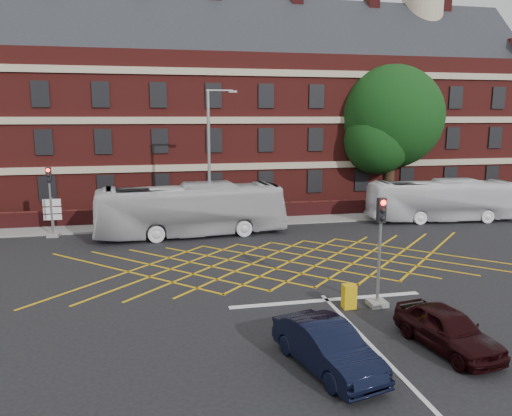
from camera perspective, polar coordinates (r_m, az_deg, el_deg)
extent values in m
plane|color=black|center=(23.78, 5.19, -7.49)|extent=(120.00, 120.00, 0.00)
cube|color=#5D1A18|center=(44.12, -3.23, 8.76)|extent=(50.00, 12.00, 12.00)
cube|color=black|center=(44.35, -3.31, 16.53)|extent=(51.00, 10.61, 10.61)
cube|color=#B7A88C|center=(38.11, -1.82, 10.00)|extent=(50.00, 0.18, 0.50)
cube|color=black|center=(38.17, -1.81, 7.75)|extent=(1.20, 0.14, 1.80)
cube|color=#4D1415|center=(44.53, -13.03, 22.13)|extent=(1.00, 1.40, 3.20)
cylinder|color=#B7A88C|center=(50.72, 18.38, 18.69)|extent=(3.60, 3.60, 6.00)
cube|color=#4D1415|center=(35.88, -0.93, -0.39)|extent=(56.00, 0.50, 1.10)
cube|color=slate|center=(35.02, -0.61, -1.48)|extent=(60.00, 3.00, 0.12)
cube|color=#CC990C|center=(25.60, 3.86, -6.13)|extent=(8.22, 8.22, 0.02)
cube|color=silver|center=(20.65, 8.10, -10.36)|extent=(8.00, 0.30, 0.02)
cube|color=silver|center=(15.29, 16.93, -18.59)|extent=(0.15, 14.00, 0.02)
imported|color=silver|center=(30.94, -7.44, -0.22)|extent=(11.79, 3.51, 3.24)
imported|color=white|center=(37.46, 20.54, 0.82)|extent=(10.73, 3.69, 2.93)
imported|color=black|center=(15.24, 8.13, -15.42)|extent=(2.44, 4.43, 1.38)
imported|color=black|center=(17.37, 21.04, -12.76)|extent=(2.18, 4.14, 1.34)
cylinder|color=black|center=(42.35, 14.95, 4.02)|extent=(0.90, 0.90, 5.61)
sphere|color=black|center=(42.11, 15.24, 10.03)|extent=(8.21, 8.21, 8.21)
sphere|color=black|center=(40.77, 13.74, 7.51)|extent=(5.33, 5.33, 5.33)
sphere|color=black|center=(43.54, 16.44, 8.08)|extent=(4.92, 4.92, 4.92)
cube|color=slate|center=(20.45, 13.66, -10.51)|extent=(0.70, 0.70, 0.20)
cylinder|color=gray|center=(19.92, 13.87, -6.07)|extent=(0.12, 0.12, 3.50)
cube|color=black|center=(19.45, 14.13, -0.27)|extent=(0.30, 0.25, 0.95)
sphere|color=#FF0C05|center=(19.27, 14.36, 0.59)|extent=(0.20, 0.20, 0.20)
cube|color=slate|center=(33.15, -22.16, -2.88)|extent=(0.70, 0.70, 0.20)
cylinder|color=gray|center=(32.83, -22.36, -0.08)|extent=(0.12, 0.12, 3.50)
cube|color=black|center=(32.54, -22.61, 3.47)|extent=(0.30, 0.25, 0.95)
sphere|color=#FF0C05|center=(32.37, -22.70, 4.00)|extent=(0.20, 0.20, 0.20)
cube|color=slate|center=(31.51, -5.24, -2.80)|extent=(1.00, 1.00, 0.20)
cylinder|color=gray|center=(30.81, -5.38, 5.02)|extent=(0.18, 0.18, 8.82)
cylinder|color=gray|center=(30.80, -4.19, 13.24)|extent=(1.60, 0.12, 0.12)
cube|color=gray|center=(30.92, -2.68, 13.16)|extent=(0.50, 0.20, 0.12)
cylinder|color=gray|center=(34.41, -22.20, -0.71)|extent=(0.10, 0.10, 2.20)
cube|color=silver|center=(34.20, -22.31, 0.58)|extent=(1.10, 0.06, 0.45)
cube|color=silver|center=(34.28, -22.26, -0.25)|extent=(1.10, 0.06, 0.40)
cube|color=silver|center=(34.36, -22.20, -0.98)|extent=(1.10, 0.06, 0.35)
cube|color=gold|center=(19.84, 10.59, -9.91)|extent=(0.49, 0.40, 0.94)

